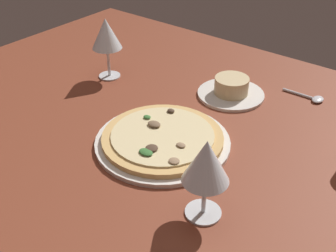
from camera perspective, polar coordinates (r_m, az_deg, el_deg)
The scene contains 6 objects.
dining_table at distance 100.36cm, azimuth 0.68°, elevation -1.57°, with size 150.00×110.00×4.00cm, color brown.
pizza_main at distance 94.28cm, azimuth -0.73°, elevation -1.78°, with size 30.05×30.05×3.40cm.
ramekin_on_saucer at distance 113.78cm, azimuth 8.44°, elevation 4.90°, with size 17.61×17.61×5.17cm.
wine_glass_far at distance 119.44cm, azimuth -8.25°, elevation 11.91°, with size 8.29×8.29×17.20cm.
wine_glass_near at distance 71.27cm, azimuth 5.12°, elevation -5.04°, with size 8.27×8.27×15.98cm.
spoon at distance 117.64cm, azimuth 18.74°, elevation 3.58°, with size 11.10×4.04×1.00cm.
Camera 1 is at (50.07, -65.25, 59.52)cm, focal length 45.59 mm.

